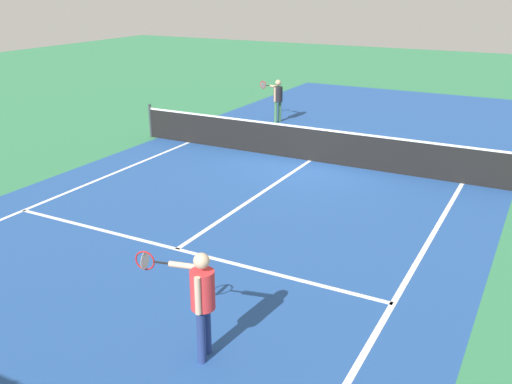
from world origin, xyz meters
The scene contains 9 objects.
ground_plane centered at (0.00, 0.00, 0.00)m, with size 60.00×60.00×0.00m, color #337F51.
court_surface_inbounds centered at (0.00, 0.00, 0.00)m, with size 10.62×24.40×0.00m, color #234C93.
line_sideline_left centered at (-4.11, -5.95, 0.00)m, with size 0.10×11.89×0.01m, color white.
line_sideline_right centered at (4.11, -5.95, 0.00)m, with size 0.10×11.89×0.01m, color white.
line_service_near centered at (0.00, -6.40, 0.00)m, with size 8.22×0.10×0.01m, color white.
line_center_service centered at (0.00, -3.20, 0.00)m, with size 0.10×6.40×0.01m, color white.
net centered at (0.00, 0.00, 0.49)m, with size 11.23×0.09×1.07m.
player_near centered at (2.22, -8.91, 0.95)m, with size 1.18×0.41×1.54m.
player_far centered at (-2.90, 3.81, 0.93)m, with size 1.09×0.70×1.51m.
Camera 1 is at (5.85, -14.20, 4.71)m, focal length 39.87 mm.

